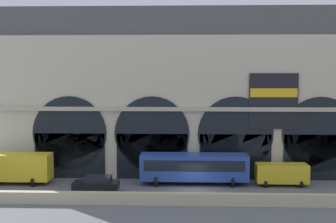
# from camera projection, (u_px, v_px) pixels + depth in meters

# --- Properties ---
(ground_plane) EXTENTS (200.00, 200.00, 0.00)m
(ground_plane) POSITION_uv_depth(u_px,v_px,m) (194.00, 191.00, 43.98)
(ground_plane) COLOR slate
(quay_parapet_wall) EXTENTS (90.00, 0.70, 1.06)m
(quay_parapet_wall) POSITION_uv_depth(u_px,v_px,m) (195.00, 199.00, 39.44)
(quay_parapet_wall) COLOR #BCAD8C
(quay_parapet_wall) RESTS_ON ground
(station_building) EXTENTS (46.34, 5.96, 18.50)m
(station_building) POSITION_uv_depth(u_px,v_px,m) (194.00, 94.00, 50.87)
(station_building) COLOR beige
(station_building) RESTS_ON ground
(box_truck_west) EXTENTS (7.50, 2.91, 3.12)m
(box_truck_west) POSITION_uv_depth(u_px,v_px,m) (16.00, 167.00, 46.84)
(box_truck_west) COLOR #19727A
(box_truck_west) RESTS_ON ground
(car_midwest) EXTENTS (4.40, 2.22, 1.55)m
(car_midwest) POSITION_uv_depth(u_px,v_px,m) (97.00, 184.00, 43.70)
(car_midwest) COLOR black
(car_midwest) RESTS_ON ground
(bus_center) EXTENTS (11.00, 3.25, 3.10)m
(bus_center) POSITION_uv_depth(u_px,v_px,m) (194.00, 167.00, 46.59)
(bus_center) COLOR #28479E
(bus_center) RESTS_ON ground
(van_mideast) EXTENTS (5.20, 2.48, 2.20)m
(van_mideast) POSITION_uv_depth(u_px,v_px,m) (282.00, 173.00, 46.14)
(van_mideast) COLOR gold
(van_mideast) RESTS_ON ground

